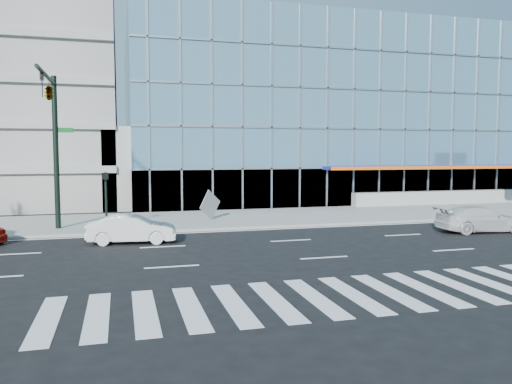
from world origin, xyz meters
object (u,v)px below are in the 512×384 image
ped_signal_post (106,191)px  white_sedan (132,229)px  traffic_signal (51,112)px  white_suv (480,219)px  tilted_panel (210,205)px

ped_signal_post → white_sedan: bearing=-71.5°
traffic_signal → white_suv: traffic_signal is taller
white_suv → white_sedan: 17.79m
traffic_signal → white_sedan: bearing=-41.2°
white_suv → tilted_panel: tilted_panel is taller
white_suv → white_sedan: size_ratio=1.16×
traffic_signal → tilted_panel: 10.13m
traffic_signal → ped_signal_post: 4.75m
white_sedan → tilted_panel: (4.67, 5.79, 0.40)m
traffic_signal → white_sedan: 7.39m
white_sedan → tilted_panel: tilted_panel is taller
traffic_signal → tilted_panel: (8.38, 2.54, -5.10)m
white_sedan → tilted_panel: bearing=-32.0°
traffic_signal → white_sedan: traffic_signal is taller
white_suv → tilted_panel: size_ratio=3.56×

